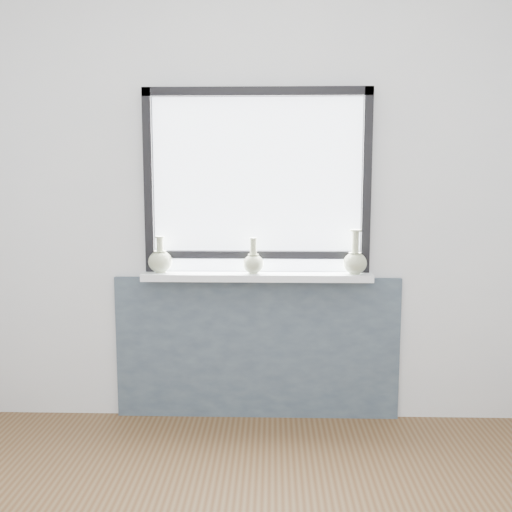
{
  "coord_description": "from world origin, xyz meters",
  "views": [
    {
      "loc": [
        0.09,
        -1.54,
        1.43
      ],
      "look_at": [
        0.0,
        1.55,
        1.02
      ],
      "focal_mm": 40.0,
      "sensor_mm": 36.0,
      "label": 1
    }
  ],
  "objects_px": {
    "windowsill": "(257,276)",
    "vase_b": "(253,262)",
    "vase_c": "(355,261)",
    "vase_a": "(160,260)"
  },
  "relations": [
    {
      "from": "vase_b",
      "to": "vase_a",
      "type": "bearing_deg",
      "value": 177.39
    },
    {
      "from": "windowsill",
      "to": "vase_b",
      "type": "height_order",
      "value": "vase_b"
    },
    {
      "from": "windowsill",
      "to": "vase_b",
      "type": "bearing_deg",
      "value": -130.17
    },
    {
      "from": "vase_c",
      "to": "vase_a",
      "type": "bearing_deg",
      "value": 178.84
    },
    {
      "from": "vase_b",
      "to": "vase_c",
      "type": "bearing_deg",
      "value": 0.2
    },
    {
      "from": "vase_b",
      "to": "windowsill",
      "type": "bearing_deg",
      "value": 49.83
    },
    {
      "from": "windowsill",
      "to": "vase_b",
      "type": "relative_size",
      "value": 6.4
    },
    {
      "from": "vase_b",
      "to": "vase_c",
      "type": "xyz_separation_m",
      "value": [
        0.58,
        0.0,
        0.01
      ]
    },
    {
      "from": "windowsill",
      "to": "vase_b",
      "type": "xyz_separation_m",
      "value": [
        -0.02,
        -0.02,
        0.09
      ]
    },
    {
      "from": "vase_a",
      "to": "windowsill",
      "type": "bearing_deg",
      "value": -0.19
    }
  ]
}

